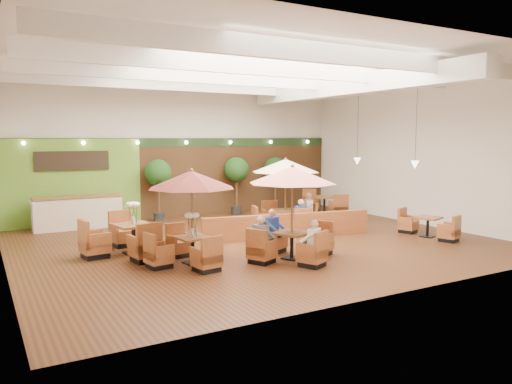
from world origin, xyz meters
TOP-DOWN VIEW (x-y plane):
  - room at (0.25, 1.22)m, footprint 14.04×14.00m
  - service_counter at (-4.40, 5.10)m, footprint 3.00×0.75m
  - booth_divider at (1.22, -0.01)m, footprint 5.68×1.21m
  - table_0 at (-2.80, -1.55)m, footprint 2.36×2.45m
  - table_1 at (-0.25, -2.41)m, footprint 2.65×2.65m
  - table_2 at (1.84, 1.14)m, footprint 2.61×2.61m
  - table_3 at (-4.04, 0.30)m, footprint 1.97×2.89m
  - table_4 at (5.27, -2.12)m, footprint 0.94×2.37m
  - table_5 at (5.40, 3.58)m, footprint 1.08×2.70m
  - topiary_0 at (-1.34, 5.30)m, footprint 1.03×1.03m
  - topiary_1 at (2.07, 5.30)m, footprint 1.05×1.05m
  - topiary_2 at (4.01, 5.30)m, footprint 1.02×1.02m
  - diner_0 at (-0.25, -3.34)m, footprint 0.41×0.40m
  - diner_1 at (-0.25, -1.49)m, footprint 0.43×0.41m
  - diner_2 at (-1.18, -2.41)m, footprint 0.41×0.44m
  - diner_3 at (1.84, 0.21)m, footprint 0.41×0.36m
  - diner_4 at (2.77, 1.14)m, footprint 0.44×0.46m

SIDE VIEW (x-z plane):
  - table_4 at x=5.27m, z-range -0.10..0.74m
  - table_5 at x=5.40m, z-range -0.11..0.85m
  - booth_divider at x=1.22m, z-range 0.00..0.80m
  - table_3 at x=-4.04m, z-range -0.34..1.28m
  - service_counter at x=-4.40m, z-range -0.01..1.17m
  - diner_0 at x=-0.25m, z-range 0.37..1.10m
  - diner_3 at x=1.84m, z-range 0.36..1.12m
  - diner_1 at x=-0.25m, z-range 0.36..1.13m
  - diner_2 at x=-1.18m, z-range 0.36..1.15m
  - diner_4 at x=2.77m, z-range 0.36..1.18m
  - table_1 at x=-0.25m, z-range 0.47..3.00m
  - table_2 at x=1.84m, z-range 0.47..3.02m
  - table_0 at x=-2.80m, z-range 0.53..2.99m
  - topiary_2 at x=4.01m, z-range 0.58..2.96m
  - topiary_0 at x=-1.34m, z-range 0.59..2.99m
  - topiary_1 at x=2.07m, z-range 0.59..3.02m
  - room at x=0.25m, z-range 0.87..6.39m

